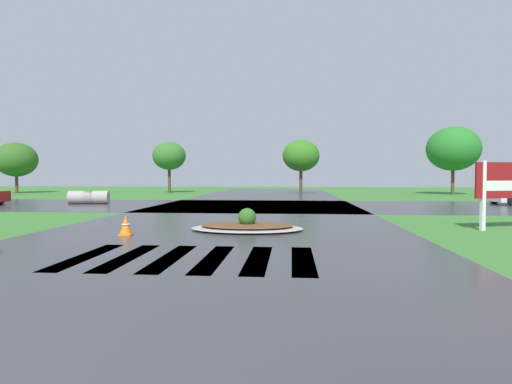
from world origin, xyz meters
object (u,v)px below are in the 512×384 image
(traffic_cone, at_px, (126,226))
(estate_billboard, at_px, (510,184))
(drainage_pipe_stack, at_px, (89,197))
(median_island, at_px, (247,226))

(traffic_cone, bearing_deg, estate_billboard, 11.06)
(estate_billboard, distance_m, traffic_cone, 11.70)
(estate_billboard, xyz_separation_m, drainage_pipe_stack, (-18.79, 10.41, -1.04))
(drainage_pipe_stack, bearing_deg, median_island, -46.45)
(estate_billboard, bearing_deg, median_island, -12.95)
(median_island, height_order, drainage_pipe_stack, drainage_pipe_stack)
(drainage_pipe_stack, height_order, traffic_cone, drainage_pipe_stack)
(estate_billboard, distance_m, drainage_pipe_stack, 21.51)
(median_island, bearing_deg, traffic_cone, -156.32)
(drainage_pipe_stack, relative_size, traffic_cone, 4.13)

